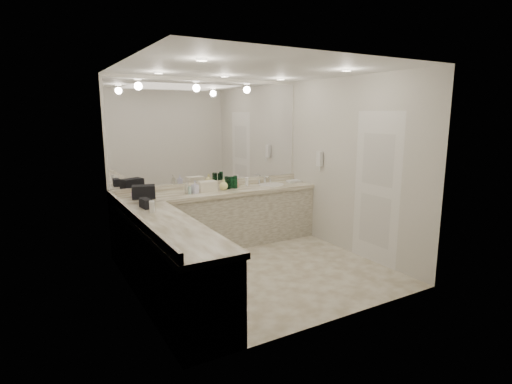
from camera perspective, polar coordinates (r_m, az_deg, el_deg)
floor at (r=5.43m, az=0.36°, el=-11.20°), size 3.20×3.20×0.00m
ceiling at (r=5.06m, az=0.40°, el=17.22°), size 3.20×3.20×0.00m
wall_back at (r=6.41m, az=-6.46°, el=4.21°), size 3.20×0.02×2.60m
wall_left at (r=4.50m, az=-17.46°, el=0.84°), size 0.02×3.00×2.60m
wall_right at (r=6.05m, az=13.58°, el=3.56°), size 0.02×3.00×2.60m
vanity_back_base at (r=6.31m, az=-5.18°, el=-4.03°), size 3.20×0.60×0.84m
vanity_back_top at (r=6.20m, az=-5.22°, el=-0.03°), size 3.20×0.64×0.06m
vanity_left_base at (r=4.53m, az=-12.18°, el=-10.41°), size 0.60×2.40×0.84m
vanity_left_top at (r=4.39m, az=-12.30°, el=-4.91°), size 0.64×2.42×0.06m
backsplash_back at (r=6.44m, az=-6.32°, el=1.10°), size 3.20×0.04×0.10m
backsplash_left at (r=4.57m, az=-16.97°, el=-3.45°), size 0.04×3.00×0.10m
mirror_back at (r=6.36m, az=-6.51°, el=8.45°), size 3.12×0.01×1.55m
mirror_left at (r=4.45m, az=-17.67°, el=6.89°), size 0.01×2.92×1.55m
sink at (r=6.65m, az=2.18°, el=0.99°), size 0.44×0.44×0.03m
faucet at (r=6.81m, az=1.24°, el=1.88°), size 0.24×0.16×0.14m
wall_phone at (r=6.53m, az=9.08°, el=4.71°), size 0.06×0.10×0.24m
door at (r=5.73m, az=16.82°, el=0.45°), size 0.02×0.82×2.10m
black_toiletry_bag at (r=5.75m, az=-15.74°, el=-0.07°), size 0.35×0.27×0.18m
black_bag_spill at (r=5.19m, az=-15.47°, el=-1.57°), size 0.12×0.23×0.12m
cream_cosmetic_case at (r=6.14m, az=-6.98°, el=0.87°), size 0.28×0.18×0.16m
hand_towel at (r=6.92m, az=5.41°, el=1.55°), size 0.22×0.15×0.04m
lotion_left at (r=4.92m, az=-14.64°, el=-2.03°), size 0.06×0.06×0.15m
soap_bottle_a at (r=5.98m, az=-9.89°, el=0.69°), size 0.09×0.09×0.20m
soap_bottle_b at (r=5.99m, az=-8.71°, el=0.72°), size 0.11×0.11×0.19m
soap_bottle_c at (r=6.22m, az=-4.65°, el=1.11°), size 0.15×0.15×0.17m
green_bottle_0 at (r=6.28m, az=-4.00°, el=1.30°), size 0.07×0.07×0.19m
green_bottle_1 at (r=6.32m, az=-4.24°, el=1.37°), size 0.06×0.06×0.20m
green_bottle_2 at (r=6.33m, az=-2.97°, el=1.44°), size 0.06×0.06×0.20m
green_bottle_3 at (r=6.35m, az=-3.51°, el=1.39°), size 0.07×0.07×0.18m
amenity_bottle_0 at (r=6.46m, az=-2.62°, el=1.12°), size 0.05×0.05×0.09m
amenity_bottle_1 at (r=5.95m, az=-9.44°, el=0.24°), size 0.05×0.05×0.11m
amenity_bottle_2 at (r=6.20m, az=-6.10°, el=0.58°), size 0.04×0.04×0.07m
amenity_bottle_3 at (r=5.76m, az=-16.34°, el=-0.40°), size 0.06×0.06×0.12m
amenity_bottle_4 at (r=6.53m, az=-1.34°, el=1.48°), size 0.05×0.05×0.14m
amenity_bottle_5 at (r=5.91m, az=-17.17°, el=-0.34°), size 0.04×0.04×0.08m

